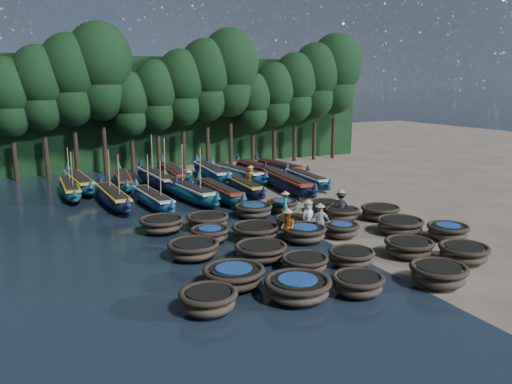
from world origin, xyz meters
name	(u,v)px	position (x,y,z in m)	size (l,w,h in m)	color
ground	(290,223)	(0.00, 0.00, 0.00)	(120.00, 120.00, 0.00)	gray
foliage_wall	(171,112)	(0.00, 23.50, 5.00)	(40.00, 3.00, 10.00)	black
coracle_0	(208,300)	(-7.94, -8.56, 0.46)	(2.42, 2.42, 0.81)	#4C3F30
coracle_1	(298,288)	(-4.70, -8.94, 0.47)	(2.67, 2.67, 0.81)	#4C3F30
coracle_2	(358,284)	(-2.49, -9.51, 0.44)	(2.30, 2.30, 0.77)	#4C3F30
coracle_3	(438,274)	(0.80, -10.13, 0.48)	(2.37, 2.37, 0.84)	#4C3F30
coracle_4	(464,253)	(3.67, -8.72, 0.46)	(2.59, 2.59, 0.81)	#4C3F30
coracle_5	(234,276)	(-6.32, -6.93, 0.46)	(2.75, 2.75, 0.80)	#4C3F30
coracle_6	(305,263)	(-3.06, -6.70, 0.39)	(2.28, 2.28, 0.68)	#4C3F30
coracle_7	(351,257)	(-0.91, -6.92, 0.40)	(2.32, 2.32, 0.70)	#4C3F30
coracle_8	(409,247)	(2.09, -7.08, 0.44)	(2.20, 2.20, 0.77)	#4C3F30
coracle_9	(448,231)	(5.58, -5.98, 0.45)	(2.06, 2.06, 0.78)	#4C3F30
coracle_10	(193,249)	(-6.69, -3.19, 0.44)	(2.32, 2.32, 0.77)	#4C3F30
coracle_11	(261,251)	(-4.11, -4.72, 0.43)	(2.69, 2.69, 0.76)	#4C3F30
coracle_12	(304,233)	(-1.05, -3.24, 0.46)	(2.69, 2.69, 0.79)	#4C3F30
coracle_13	(341,229)	(1.03, -3.40, 0.42)	(1.83, 1.83, 0.72)	#4C3F30
coracle_14	(400,225)	(4.14, -4.14, 0.45)	(2.73, 2.73, 0.79)	#4C3F30
coracle_15	(210,234)	(-5.23, -1.34, 0.43)	(2.28, 2.28, 0.74)	#4C3F30
coracle_16	(255,231)	(-3.06, -1.92, 0.44)	(2.44, 2.44, 0.77)	#4C3F30
coracle_17	(292,221)	(-0.39, -0.85, 0.37)	(2.21, 2.21, 0.64)	#4C3F30
coracle_18	(342,213)	(2.95, -0.70, 0.40)	(2.22, 2.22, 0.71)	#4C3F30
coracle_19	(380,212)	(4.99, -1.54, 0.46)	(2.31, 2.31, 0.80)	#4C3F30
coracle_20	(162,224)	(-6.92, 1.32, 0.45)	(2.45, 2.45, 0.80)	#4C3F30
coracle_21	(208,221)	(-4.60, 0.74, 0.48)	(2.42, 2.42, 0.83)	#4C3F30
coracle_22	(254,210)	(-1.34, 1.98, 0.44)	(2.25, 2.25, 0.76)	#4C3F30
coracle_23	(283,205)	(0.77, 2.35, 0.42)	(2.11, 2.11, 0.73)	#4C3F30
coracle_24	(324,206)	(3.04, 1.30, 0.40)	(2.22, 2.22, 0.70)	#4C3F30
long_boat_2	(113,197)	(-8.19, 8.41, 0.55)	(1.80, 8.12, 3.45)	black
long_boat_3	(153,199)	(-5.97, 7.07, 0.50)	(1.85, 7.47, 3.18)	navy
long_boat_4	(189,192)	(-3.34, 7.82, 0.57)	(2.43, 8.47, 3.62)	#0D474D
long_boat_5	(219,192)	(-1.49, 7.10, 0.54)	(1.60, 8.13, 1.43)	#0D474D
long_boat_6	(243,186)	(0.75, 8.27, 0.52)	(1.61, 7.70, 1.36)	black
long_boat_7	(287,183)	(3.92, 7.51, 0.62)	(2.38, 9.19, 1.62)	black
long_boat_8	(307,179)	(6.30, 8.75, 0.50)	(1.84, 7.48, 1.32)	navy
long_boat_9	(70,189)	(-10.39, 12.47, 0.52)	(1.39, 7.68, 3.26)	#0D474D
long_boat_10	(79,182)	(-9.60, 14.48, 0.58)	(2.23, 8.58, 1.52)	navy
long_boat_11	(123,180)	(-6.48, 14.09, 0.52)	(2.18, 7.74, 1.37)	#0D474D
long_boat_12	(157,178)	(-4.13, 13.28, 0.60)	(2.16, 8.96, 3.81)	black
long_boat_13	(174,174)	(-2.40, 14.54, 0.61)	(2.06, 9.11, 1.60)	navy
long_boat_14	(211,172)	(0.49, 13.99, 0.61)	(2.08, 9.08, 1.60)	navy
long_boat_15	(237,173)	(2.31, 12.98, 0.57)	(2.78, 8.42, 1.50)	navy
long_boat_16	(259,170)	(4.39, 13.18, 0.61)	(1.74, 9.11, 1.60)	black
long_boat_17	(280,168)	(6.88, 14.14, 0.54)	(2.40, 7.93, 1.41)	black
fisherman_0	(308,216)	(-0.02, -1.87, 0.89)	(0.94, 0.75, 1.87)	silver
fisherman_1	(285,203)	(0.27, 1.11, 0.87)	(0.62, 0.65, 1.70)	#1B7275
fisherman_2	(288,226)	(-1.90, -3.10, 0.88)	(0.65, 0.82, 1.85)	#C3671A
fisherman_3	(341,204)	(3.03, -0.45, 0.86)	(1.22, 1.12, 1.85)	black
fisherman_4	(320,221)	(-0.05, -3.06, 0.92)	(1.07, 0.91, 1.92)	silver
fisherman_5	(189,183)	(-2.91, 9.10, 0.90)	(0.78, 1.67, 1.94)	#1B7275
fisherman_6	(251,176)	(2.27, 10.23, 0.83)	(0.85, 0.67, 1.72)	#C3671A
tree_1	(9,96)	(-13.70, 20.00, 6.65)	(4.09, 4.09, 9.65)	black
tree_2	(40,87)	(-11.40, 20.00, 7.32)	(4.51, 4.51, 10.63)	black
tree_3	(71,79)	(-9.10, 20.00, 8.00)	(4.92, 4.92, 11.60)	black
tree_4	(100,70)	(-6.80, 20.00, 8.67)	(5.34, 5.34, 12.58)	black
tree_5	(130,103)	(-4.50, 20.00, 5.97)	(3.68, 3.68, 8.68)	black
tree_6	(156,95)	(-2.20, 20.00, 6.65)	(4.09, 4.09, 9.65)	black
tree_7	(182,87)	(0.10, 20.00, 7.32)	(4.51, 4.51, 10.63)	black
tree_8	(206,79)	(2.40, 20.00, 8.00)	(4.92, 4.92, 11.60)	black
tree_9	(230,72)	(4.70, 20.00, 8.67)	(5.34, 5.34, 12.58)	black
tree_10	(253,101)	(7.00, 20.00, 5.97)	(3.68, 3.68, 8.68)	black
tree_11	(274,94)	(9.30, 20.00, 6.65)	(4.09, 4.09, 9.65)	black
tree_12	(295,87)	(11.60, 20.00, 7.32)	(4.51, 4.51, 10.63)	black
tree_13	(316,80)	(13.90, 20.00, 8.00)	(4.92, 4.92, 11.60)	black
tree_14	(335,73)	(16.20, 20.00, 8.67)	(5.34, 5.34, 12.58)	black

